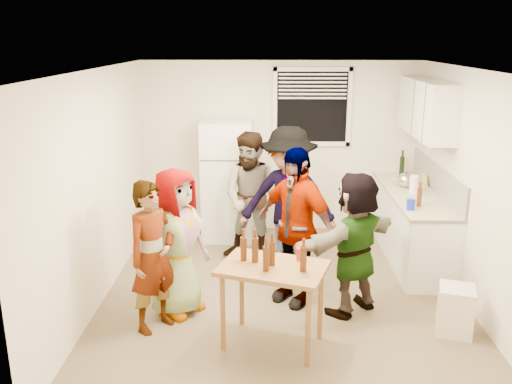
{
  "coord_description": "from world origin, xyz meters",
  "views": [
    {
      "loc": [
        -0.18,
        -5.56,
        2.83
      ],
      "look_at": [
        -0.31,
        0.24,
        1.15
      ],
      "focal_mm": 38.0,
      "sensor_mm": 36.0,
      "label": 1
    }
  ],
  "objects_px": {
    "kettle": "(405,187)",
    "beer_bottle_counter": "(418,206)",
    "trash_bin": "(455,310)",
    "serving_table": "(272,344)",
    "guest_grey": "(180,311)",
    "guest_back_right": "(287,270)",
    "refrigerator": "(227,180)",
    "guest_black": "(294,300)",
    "wine_bottle": "(401,175)",
    "guest_orange": "(351,310)",
    "blue_cup": "(410,210)",
    "guest_back_left": "(253,259)",
    "red_cup": "(301,260)",
    "beer_bottle_table": "(255,262)",
    "guest_stripe": "(157,327)"
  },
  "relations": [
    {
      "from": "blue_cup",
      "to": "guest_black",
      "type": "relative_size",
      "value": 0.07
    },
    {
      "from": "wine_bottle",
      "to": "guest_grey",
      "type": "height_order",
      "value": "wine_bottle"
    },
    {
      "from": "guest_grey",
      "to": "guest_orange",
      "type": "distance_m",
      "value": 1.84
    },
    {
      "from": "kettle",
      "to": "trash_bin",
      "type": "distance_m",
      "value": 2.25
    },
    {
      "from": "guest_grey",
      "to": "guest_black",
      "type": "distance_m",
      "value": 1.26
    },
    {
      "from": "blue_cup",
      "to": "guest_back_right",
      "type": "xyz_separation_m",
      "value": [
        -1.4,
        0.29,
        -0.9
      ]
    },
    {
      "from": "trash_bin",
      "to": "guest_grey",
      "type": "height_order",
      "value": "trash_bin"
    },
    {
      "from": "guest_stripe",
      "to": "guest_back_left",
      "type": "relative_size",
      "value": 0.91
    },
    {
      "from": "guest_black",
      "to": "guest_back_right",
      "type": "bearing_deg",
      "value": 136.2
    },
    {
      "from": "serving_table",
      "to": "guest_black",
      "type": "height_order",
      "value": "serving_table"
    },
    {
      "from": "trash_bin",
      "to": "guest_orange",
      "type": "relative_size",
      "value": 0.32
    },
    {
      "from": "kettle",
      "to": "guest_back_left",
      "type": "bearing_deg",
      "value": -156.82
    },
    {
      "from": "blue_cup",
      "to": "refrigerator",
      "type": "bearing_deg",
      "value": 146.51
    },
    {
      "from": "trash_bin",
      "to": "guest_back_right",
      "type": "bearing_deg",
      "value": 137.77
    },
    {
      "from": "refrigerator",
      "to": "serving_table",
      "type": "relative_size",
      "value": 1.78
    },
    {
      "from": "beer_bottle_counter",
      "to": "beer_bottle_table",
      "type": "bearing_deg",
      "value": -142.52
    },
    {
      "from": "beer_bottle_table",
      "to": "blue_cup",
      "type": "bearing_deg",
      "value": 36.73
    },
    {
      "from": "guest_black",
      "to": "trash_bin",
      "type": "bearing_deg",
      "value": 19.69
    },
    {
      "from": "blue_cup",
      "to": "serving_table",
      "type": "relative_size",
      "value": 0.13
    },
    {
      "from": "red_cup",
      "to": "guest_back_left",
      "type": "xyz_separation_m",
      "value": [
        -0.5,
        1.9,
        -0.81
      ]
    },
    {
      "from": "kettle",
      "to": "wine_bottle",
      "type": "xyz_separation_m",
      "value": [
        0.1,
        0.65,
        0.0
      ]
    },
    {
      "from": "blue_cup",
      "to": "guest_back_left",
      "type": "height_order",
      "value": "blue_cup"
    },
    {
      "from": "trash_bin",
      "to": "beer_bottle_table",
      "type": "height_order",
      "value": "beer_bottle_table"
    },
    {
      "from": "guest_grey",
      "to": "blue_cup",
      "type": "bearing_deg",
      "value": -39.1
    },
    {
      "from": "beer_bottle_table",
      "to": "red_cup",
      "type": "height_order",
      "value": "beer_bottle_table"
    },
    {
      "from": "beer_bottle_table",
      "to": "guest_black",
      "type": "xyz_separation_m",
      "value": [
        0.41,
        0.81,
        -0.81
      ]
    },
    {
      "from": "guest_black",
      "to": "beer_bottle_table",
      "type": "bearing_deg",
      "value": -74.11
    },
    {
      "from": "blue_cup",
      "to": "kettle",
      "type": "bearing_deg",
      "value": 79.74
    },
    {
      "from": "trash_bin",
      "to": "guest_stripe",
      "type": "xyz_separation_m",
      "value": [
        -2.96,
        0.04,
        -0.25
      ]
    },
    {
      "from": "kettle",
      "to": "beer_bottle_counter",
      "type": "xyz_separation_m",
      "value": [
        -0.05,
        -0.86,
        -0.0
      ]
    },
    {
      "from": "serving_table",
      "to": "guest_grey",
      "type": "distance_m",
      "value": 1.16
    },
    {
      "from": "refrigerator",
      "to": "guest_black",
      "type": "height_order",
      "value": "refrigerator"
    },
    {
      "from": "wine_bottle",
      "to": "serving_table",
      "type": "distance_m",
      "value": 3.69
    },
    {
      "from": "guest_grey",
      "to": "beer_bottle_counter",
      "type": "bearing_deg",
      "value": -37.26
    },
    {
      "from": "beer_bottle_counter",
      "to": "blue_cup",
      "type": "height_order",
      "value": "beer_bottle_counter"
    },
    {
      "from": "guest_back_right",
      "to": "guest_orange",
      "type": "xyz_separation_m",
      "value": [
        0.66,
        -1.02,
        0.0
      ]
    },
    {
      "from": "wine_bottle",
      "to": "beer_bottle_counter",
      "type": "relative_size",
      "value": 1.23
    },
    {
      "from": "red_cup",
      "to": "blue_cup",
      "type": "bearing_deg",
      "value": 43.32
    },
    {
      "from": "trash_bin",
      "to": "guest_grey",
      "type": "xyz_separation_m",
      "value": [
        -2.78,
        0.38,
        -0.25
      ]
    },
    {
      "from": "beer_bottle_table",
      "to": "guest_orange",
      "type": "bearing_deg",
      "value": 29.89
    },
    {
      "from": "kettle",
      "to": "blue_cup",
      "type": "bearing_deg",
      "value": -86.86
    },
    {
      "from": "blue_cup",
      "to": "guest_black",
      "type": "xyz_separation_m",
      "value": [
        -1.35,
        -0.5,
        -0.9
      ]
    },
    {
      "from": "serving_table",
      "to": "guest_back_left",
      "type": "distance_m",
      "value": 2.06
    },
    {
      "from": "guest_grey",
      "to": "guest_black",
      "type": "relative_size",
      "value": 0.91
    },
    {
      "from": "refrigerator",
      "to": "wine_bottle",
      "type": "xyz_separation_m",
      "value": [
        2.5,
        0.17,
        0.05
      ]
    },
    {
      "from": "red_cup",
      "to": "guest_stripe",
      "type": "relative_size",
      "value": 0.08
    },
    {
      "from": "beer_bottle_counter",
      "to": "beer_bottle_table",
      "type": "distance_m",
      "value": 2.38
    },
    {
      "from": "wine_bottle",
      "to": "refrigerator",
      "type": "bearing_deg",
      "value": -176.03
    },
    {
      "from": "guest_back_left",
      "to": "trash_bin",
      "type": "bearing_deg",
      "value": -29.66
    },
    {
      "from": "beer_bottle_counter",
      "to": "trash_bin",
      "type": "bearing_deg",
      "value": -86.92
    }
  ]
}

